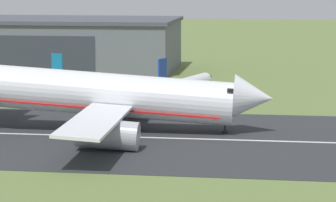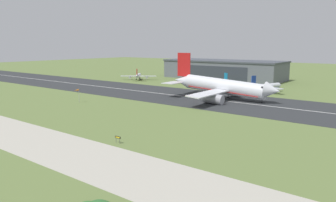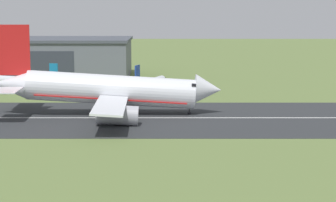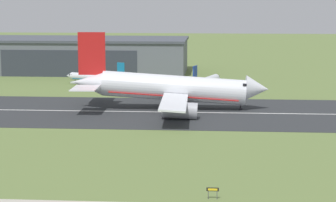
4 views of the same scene
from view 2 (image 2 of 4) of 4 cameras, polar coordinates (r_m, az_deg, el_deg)
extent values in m
plane|color=olive|center=(94.81, -7.77, -4.44)|extent=(744.16, 744.16, 0.00)
cube|color=#2B2D30|center=(139.07, 8.86, 0.11)|extent=(504.16, 42.84, 0.06)
cube|color=silver|center=(139.07, 8.86, 0.12)|extent=(453.75, 0.70, 0.01)
cube|color=#B2AD9E|center=(81.02, -19.46, -7.39)|extent=(378.12, 16.91, 0.05)
cube|color=slate|center=(227.42, 9.60, 5.32)|extent=(80.29, 28.76, 11.75)
cube|color=#424751|center=(227.03, 9.65, 6.91)|extent=(81.29, 29.76, 0.90)
cube|color=#2D333D|center=(214.93, 7.77, 4.80)|extent=(48.17, 0.12, 9.40)
cylinder|color=silver|center=(141.99, 9.75, 2.51)|extent=(36.53, 7.20, 8.55)
cone|color=silver|center=(134.08, 17.75, 1.76)|extent=(6.24, 6.48, 6.68)
cone|color=silver|center=(152.76, 2.41, 3.58)|extent=(8.08, 5.89, 6.17)
cube|color=black|center=(134.93, 16.52, 2.41)|extent=(1.25, 5.42, 0.51)
cube|color=red|center=(142.21, 9.73, 1.81)|extent=(32.54, 6.79, 2.20)
cube|color=silver|center=(128.58, 7.01, 1.33)|extent=(6.50, 23.96, 0.76)
cylinder|color=#A8A8B2|center=(130.01, 7.85, 0.41)|extent=(8.56, 4.13, 4.43)
cube|color=silver|center=(155.38, 12.47, 2.63)|extent=(6.50, 23.96, 0.76)
cylinder|color=#A8A8B2|center=(153.46, 12.56, 1.70)|extent=(8.56, 4.13, 4.43)
cube|color=red|center=(151.50, 2.79, 6.35)|extent=(6.90, 0.44, 10.78)
cube|color=silver|center=(145.80, 0.89, 3.22)|extent=(6.26, 9.84, 0.24)
cube|color=silver|center=(159.08, 4.24, 3.75)|extent=(6.26, 9.84, 0.24)
cylinder|color=black|center=(136.03, 16.04, 0.11)|extent=(0.24, 0.24, 2.32)
cylinder|color=black|center=(136.19, 16.02, -0.28)|extent=(0.84, 0.84, 0.44)
cylinder|color=black|center=(139.14, 9.08, 0.58)|extent=(0.24, 0.24, 2.32)
cylinder|color=black|center=(139.29, 9.06, 0.20)|extent=(0.84, 0.84, 0.44)
cylinder|color=black|center=(145.87, 10.45, 0.96)|extent=(0.24, 0.24, 2.32)
cylinder|color=black|center=(146.02, 10.43, 0.60)|extent=(0.84, 0.84, 0.44)
cylinder|color=silver|center=(217.42, -5.18, 4.45)|extent=(9.03, 11.33, 2.25)
cone|color=silver|center=(224.53, -4.96, 4.62)|extent=(3.01, 2.96, 2.25)
cone|color=silver|center=(209.96, -5.43, 4.37)|extent=(3.22, 3.38, 2.03)
cube|color=black|center=(223.38, -4.99, 4.71)|extent=(2.20, 2.01, 0.44)
cube|color=red|center=(217.48, -5.18, 4.29)|extent=(8.22, 10.27, 0.20)
cube|color=silver|center=(217.01, -3.48, 4.36)|extent=(9.82, 7.87, 0.40)
cylinder|color=#A8A8B2|center=(217.59, -3.69, 4.12)|extent=(2.84, 3.19, 1.40)
cube|color=silver|center=(218.59, -6.85, 4.34)|extent=(9.82, 7.87, 0.40)
cylinder|color=#A8A8B2|center=(218.95, -6.61, 4.11)|extent=(2.84, 3.19, 1.40)
cube|color=red|center=(210.12, -5.43, 5.09)|extent=(1.66, 2.15, 3.83)
cube|color=silver|center=(209.63, -4.66, 4.35)|extent=(4.05, 3.75, 0.24)
cube|color=silver|center=(210.35, -6.20, 4.34)|extent=(4.05, 3.75, 0.24)
cylinder|color=black|center=(222.53, -5.02, 4.04)|extent=(0.24, 0.24, 1.86)
cylinder|color=black|center=(222.61, -5.01, 3.86)|extent=(0.84, 0.84, 0.44)
cylinder|color=black|center=(217.21, -4.82, 3.90)|extent=(0.24, 0.24, 1.86)
cylinder|color=black|center=(217.29, -4.82, 3.72)|extent=(0.84, 0.84, 0.44)
cylinder|color=black|center=(217.54, -5.53, 3.90)|extent=(0.24, 0.24, 1.86)
cylinder|color=black|center=(217.62, -5.53, 3.72)|extent=(0.84, 0.84, 0.44)
cylinder|color=silver|center=(191.72, 8.15, 3.54)|extent=(17.02, 8.75, 2.37)
cone|color=silver|center=(199.43, 6.40, 3.82)|extent=(2.86, 2.99, 2.37)
cone|color=silver|center=(183.90, 10.11, 3.35)|extent=(3.43, 3.04, 2.13)
cube|color=black|center=(198.44, 6.61, 3.92)|extent=(1.78, 2.28, 0.44)
cube|color=#146B9E|center=(191.80, 8.14, 3.35)|extent=(15.36, 7.99, 0.20)
cube|color=silver|center=(195.86, 9.48, 3.51)|extent=(6.19, 10.11, 0.40)
cylinder|color=#A8A8B2|center=(195.88, 9.20, 3.23)|extent=(3.40, 2.52, 1.47)
cube|color=silver|center=(188.34, 6.62, 3.33)|extent=(6.19, 10.11, 0.40)
cylinder|color=#A8A8B2|center=(189.35, 6.71, 3.07)|extent=(3.40, 2.52, 1.47)
cube|color=#146B9E|center=(183.94, 10.05, 4.23)|extent=(2.49, 1.23, 4.02)
cube|color=silver|center=(185.87, 10.81, 3.38)|extent=(3.45, 4.20, 0.24)
cube|color=silver|center=(182.02, 9.38, 3.29)|extent=(3.45, 4.20, 0.24)
cylinder|color=black|center=(197.83, 6.78, 3.22)|extent=(0.24, 0.24, 1.36)
cylinder|color=black|center=(197.88, 6.78, 3.08)|extent=(0.84, 0.84, 0.44)
cylinder|color=black|center=(192.70, 8.49, 3.00)|extent=(0.24, 0.24, 1.36)
cylinder|color=black|center=(192.75, 8.49, 2.87)|extent=(0.84, 0.84, 0.44)
cylinder|color=black|center=(190.94, 7.82, 2.96)|extent=(0.24, 0.24, 1.36)
cylinder|color=black|center=(191.00, 7.82, 2.82)|extent=(0.84, 0.84, 0.44)
cylinder|color=silver|center=(165.68, 16.87, 2.46)|extent=(7.93, 17.06, 2.60)
cone|color=silver|center=(173.28, 18.92, 2.66)|extent=(3.21, 3.04, 2.60)
cone|color=silver|center=(157.97, 14.54, 2.40)|extent=(3.21, 3.70, 2.34)
cube|color=black|center=(172.20, 18.67, 2.80)|extent=(2.44, 1.75, 0.44)
cube|color=navy|center=(165.77, 16.86, 2.21)|extent=(7.26, 15.40, 0.20)
cube|color=silver|center=(162.99, 18.26, 2.11)|extent=(7.64, 4.85, 0.40)
cylinder|color=#A8A8B2|center=(163.90, 18.20, 1.78)|extent=(2.60, 3.71, 1.61)
cube|color=silver|center=(169.09, 15.66, 2.50)|extent=(7.64, 4.85, 0.40)
cylinder|color=#A8A8B2|center=(169.27, 15.91, 2.14)|extent=(2.60, 3.71, 1.61)
cube|color=navy|center=(157.97, 14.70, 3.50)|extent=(1.17, 2.77, 4.42)
cube|color=silver|center=(155.89, 15.45, 2.23)|extent=(4.56, 3.61, 0.24)
cube|color=silver|center=(160.21, 13.68, 2.51)|extent=(4.56, 3.61, 0.24)
cylinder|color=black|center=(171.68, 18.40, 1.87)|extent=(0.24, 0.24, 1.89)
cylinder|color=black|center=(171.78, 18.38, 1.63)|extent=(0.84, 0.84, 0.44)
cylinder|color=black|center=(164.87, 17.21, 1.62)|extent=(0.24, 0.24, 1.89)
cylinder|color=black|center=(164.97, 17.20, 1.37)|extent=(0.84, 0.84, 0.44)
cylinder|color=black|center=(166.83, 16.38, 1.75)|extent=(0.24, 0.24, 1.89)
cylinder|color=black|center=(166.92, 16.37, 1.51)|extent=(0.84, 0.84, 0.44)
cylinder|color=#B7B7BC|center=(137.39, -15.25, 0.88)|extent=(0.14, 0.14, 5.37)
cone|color=orange|center=(136.36, -15.68, 1.83)|extent=(0.61, 2.00, 0.60)
cylinder|color=#4C4C51|center=(79.81, -9.03, -6.77)|extent=(0.10, 0.10, 1.18)
cylinder|color=#4C4C51|center=(78.94, -8.40, -6.94)|extent=(0.10, 0.10, 1.18)
cube|color=black|center=(79.14, -8.73, -6.27)|extent=(1.79, 0.12, 0.52)
cube|color=yellow|center=(79.09, -8.76, -6.28)|extent=(1.36, 0.02, 0.31)
camera|label=1|loc=(42.65, -38.31, 7.27)|focal=85.00mm
camera|label=3|loc=(55.58, -68.58, 4.17)|focal=70.00mm
camera|label=4|loc=(67.19, -88.12, 5.57)|focal=70.00mm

